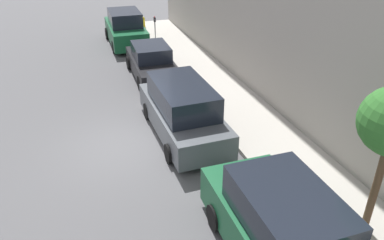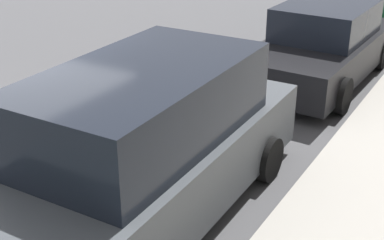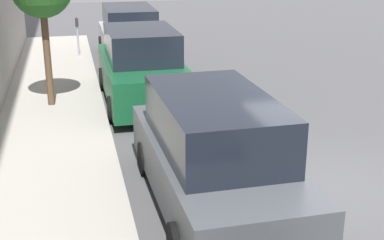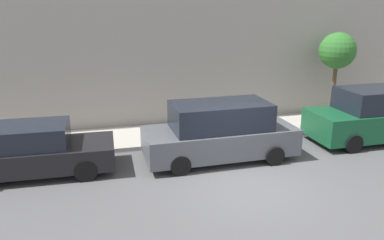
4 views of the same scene
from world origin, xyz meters
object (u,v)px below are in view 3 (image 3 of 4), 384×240
Objects in this scene: parked_suv_second at (142,68)px; parked_minivan_third at (214,154)px; parked_minivan_nearest at (129,34)px; parking_meter_near at (77,32)px.

parked_suv_second is 0.97× the size of parked_minivan_third.
parked_minivan_nearest and parked_minivan_third have the same top height.
parked_minivan_nearest is at bearing -93.24° from parked_suv_second.
parked_minivan_nearest is 1.02× the size of parked_suv_second.
parked_suv_second is (0.30, 5.37, 0.01)m from parked_minivan_nearest.
parking_meter_near is (1.82, -11.85, 0.08)m from parked_minivan_third.
parked_suv_second is 6.09m from parked_minivan_third.
parked_minivan_nearest is at bearing 167.81° from parking_meter_near.
parking_meter_near is at bearing -81.28° from parked_minivan_third.
parked_suv_second is 5.96m from parking_meter_near.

